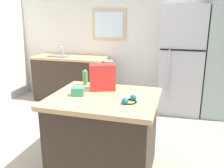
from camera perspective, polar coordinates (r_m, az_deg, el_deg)
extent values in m
plane|color=#9E9384|center=(2.95, -3.40, -18.88)|extent=(6.14, 6.14, 0.00)
cube|color=silver|center=(4.80, 6.18, 10.90)|extent=(5.11, 0.10, 2.55)
cube|color=#CCB78C|center=(4.86, -0.69, 13.80)|extent=(0.68, 0.04, 0.60)
cube|color=white|center=(4.85, -0.76, 13.80)|extent=(0.56, 0.02, 0.48)
cube|color=#33281E|center=(2.70, -1.80, -12.16)|extent=(1.03, 0.86, 0.82)
cube|color=tan|center=(2.53, -1.89, -3.40)|extent=(1.11, 0.94, 0.05)
cube|color=#B7B7BC|center=(4.38, 16.02, 5.33)|extent=(0.71, 0.63, 1.85)
cube|color=black|center=(4.03, 16.21, 7.66)|extent=(0.70, 0.01, 0.02)
cylinder|color=#B7B7BC|center=(4.09, 13.02, 2.15)|extent=(0.02, 0.02, 0.83)
cube|color=#33281E|center=(4.99, -9.68, 1.08)|extent=(1.42, 0.58, 0.85)
cube|color=tan|center=(4.90, -9.92, 6.13)|extent=(1.46, 0.62, 0.04)
cube|color=slate|center=(5.00, -12.12, 5.86)|extent=(0.40, 0.32, 0.14)
cylinder|color=#B7B7BC|center=(5.10, -11.47, 7.68)|extent=(0.03, 0.03, 0.18)
cylinder|color=#B7B7BC|center=(5.03, -11.89, 8.52)|extent=(0.02, 0.14, 0.02)
cube|color=red|center=(2.70, -2.37, 1.64)|extent=(0.32, 0.26, 0.29)
torus|color=white|center=(2.69, -3.85, 5.58)|extent=(0.13, 0.13, 0.01)
torus|color=white|center=(2.64, -0.95, 5.44)|extent=(0.13, 0.13, 0.01)
cube|color=#388E66|center=(2.55, -8.04, -1.72)|extent=(0.15, 0.14, 0.09)
cylinder|color=#4C9956|center=(2.92, -6.32, 1.43)|extent=(0.06, 0.06, 0.17)
cone|color=#4C9956|center=(2.90, -6.38, 3.35)|extent=(0.05, 0.05, 0.03)
cylinder|color=black|center=(2.90, -6.40, 3.88)|extent=(0.03, 0.03, 0.02)
torus|color=black|center=(2.35, 4.08, -4.16)|extent=(0.20, 0.20, 0.01)
sphere|color=#19666B|center=(2.29, 3.09, -4.02)|extent=(0.06, 0.06, 0.06)
sphere|color=#19666B|center=(2.39, 5.04, -3.16)|extent=(0.06, 0.06, 0.06)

